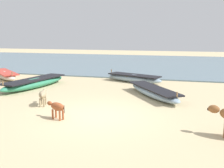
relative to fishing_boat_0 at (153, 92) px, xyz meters
The scene contains 8 objects.
ground 4.15m from the fishing_boat_0, 114.03° to the right, with size 80.00×80.00×0.00m, color #CCB789.
sea_water 14.98m from the fishing_boat_0, 96.47° to the left, with size 60.00×20.00×0.08m, color slate.
fishing_boat_0 is the anchor object (origin of this frame).
fishing_boat_1 6.88m from the fishing_boat_0, behind, with size 2.06×5.00×0.73m.
fishing_boat_3 11.01m from the fishing_boat_0, 164.73° to the left, with size 4.00×3.62×0.69m.
fishing_boat_5 4.16m from the fishing_boat_0, 113.86° to the left, with size 4.02×2.39×0.69m.
calf_near_dun 5.30m from the fishing_boat_0, 146.49° to the right, with size 0.54×1.00×0.67m.
calf_far_rust 5.39m from the fishing_boat_0, 123.51° to the right, with size 0.92×0.57×0.62m.
Camera 1 is at (3.13, -9.43, 3.08)m, focal length 43.73 mm.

